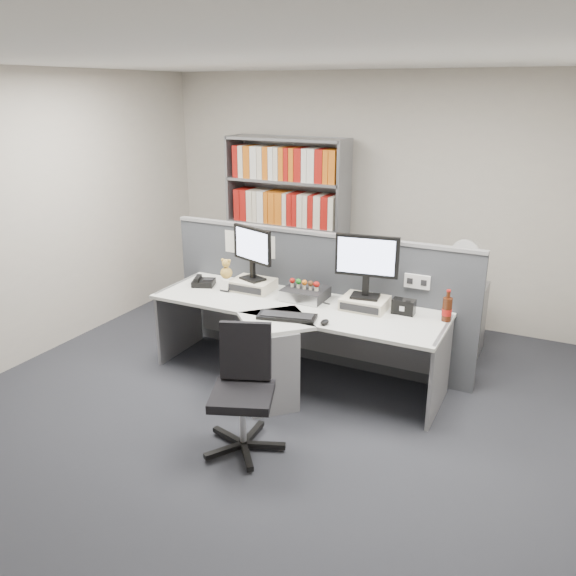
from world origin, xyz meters
The scene contains 21 objects.
ground centered at (0.00, 0.00, 0.00)m, with size 5.50×5.50×0.00m, color #32343B.
room_shell centered at (0.00, 0.00, 1.79)m, with size 5.04×5.54×2.72m.
partition centered at (0.00, 1.25, 0.65)m, with size 3.00×0.08×1.27m.
desk centered at (0.00, 0.60, 0.46)m, with size 2.60×1.20×0.72m.
monitor_riser_left centered at (-0.53, 0.98, 0.77)m, with size 0.38×0.31×0.10m.
monitor_riser_right centered at (0.57, 0.98, 0.77)m, with size 0.38×0.31×0.10m.
monitor_left centered at (-0.53, 0.98, 1.12)m, with size 0.47×0.22×0.50m.
monitor_right centered at (0.57, 0.98, 1.14)m, with size 0.53×0.20×0.54m.
desktop_pc centered at (0.01, 0.97, 0.77)m, with size 0.37×0.33×0.10m.
figurines centered at (0.03, 0.96, 0.87)m, with size 0.29×0.05×0.09m.
keyboard centered at (0.07, 0.48, 0.74)m, with size 0.51×0.28×0.03m.
mouse centered at (0.40, 0.50, 0.74)m, with size 0.06×0.10×0.04m, color black.
desk_phone centered at (-1.02, 0.88, 0.75)m, with size 0.25×0.24×0.09m.
desk_calendar centered at (-0.74, 0.83, 0.77)m, with size 0.09×0.07×0.11m.
plush_toy centered at (-0.76, 0.90, 0.90)m, with size 0.11×0.11×0.19m.
speaker centered at (0.90, 1.01, 0.78)m, with size 0.19×0.10×0.12m, color black.
cola_bottle centered at (1.26, 1.01, 0.82)m, with size 0.08×0.08×0.27m.
shelving_unit centered at (-0.90, 2.44, 0.98)m, with size 1.41×0.40×2.00m.
filing_cabinet centered at (1.20, 1.99, 0.35)m, with size 0.45×0.61×0.70m.
desk_fan centered at (1.20, 1.99, 0.99)m, with size 0.28×0.16×0.47m.
office_chair centered at (0.11, -0.29, 0.48)m, with size 0.60×0.59×0.91m.
Camera 1 is at (2.04, -3.47, 2.50)m, focal length 36.12 mm.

